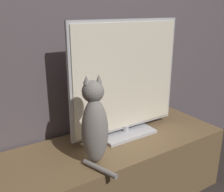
{
  "coord_description": "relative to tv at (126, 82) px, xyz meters",
  "views": [
    {
      "loc": [
        -0.83,
        -0.32,
        1.25
      ],
      "look_at": [
        -0.04,
        0.88,
        0.77
      ],
      "focal_mm": 42.0,
      "sensor_mm": 36.0,
      "label": 1
    }
  ],
  "objects": [
    {
      "name": "tv",
      "position": [
        0.0,
        0.0,
        0.0
      ],
      "size": [
        0.79,
        0.22,
        0.75
      ],
      "color": "#B7B7BC",
      "rests_on": "tv_stand"
    },
    {
      "name": "tv_stand",
      "position": [
        -0.13,
        -0.07,
        -0.59
      ],
      "size": [
        1.49,
        0.53,
        0.44
      ],
      "color": "brown",
      "rests_on": "ground_plane"
    },
    {
      "name": "wall_back",
      "position": [
        -0.13,
        0.24,
        0.49
      ],
      "size": [
        4.8,
        0.05,
        2.6
      ],
      "color": "#564C51",
      "rests_on": "ground_plane"
    },
    {
      "name": "cat",
      "position": [
        -0.34,
        -0.19,
        -0.14
      ],
      "size": [
        0.18,
        0.3,
        0.49
      ],
      "rotation": [
        0.0,
        0.0,
        -0.28
      ],
      "color": "gray",
      "rests_on": "tv_stand"
    }
  ]
}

